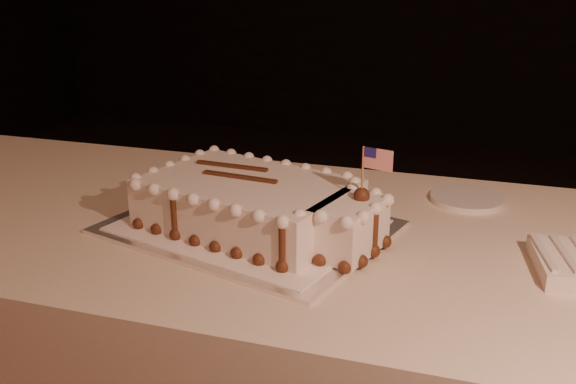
% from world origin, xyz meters
% --- Properties ---
extents(cake_board, '(0.59, 0.50, 0.01)m').
position_xyz_m(cake_board, '(-0.19, 0.56, 0.75)').
color(cake_board, white).
rests_on(cake_board, banquet_table).
extents(doily, '(0.53, 0.45, 0.00)m').
position_xyz_m(doily, '(-0.19, 0.56, 0.76)').
color(doily, white).
rests_on(doily, cake_board).
extents(sheet_cake, '(0.50, 0.36, 0.19)m').
position_xyz_m(sheet_cake, '(-0.17, 0.56, 0.81)').
color(sheet_cake, white).
rests_on(sheet_cake, doily).
extents(side_plate, '(0.16, 0.16, 0.01)m').
position_xyz_m(side_plate, '(0.20, 0.84, 0.76)').
color(side_plate, silver).
rests_on(side_plate, banquet_table).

